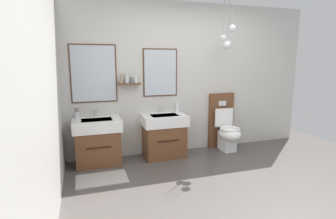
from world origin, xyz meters
TOP-DOWN VIEW (x-y plane):
  - ground_plane at (0.00, 0.00)m, footprint 5.69×4.89m
  - wall_back at (-0.02, 1.78)m, footprint 4.49×0.64m
  - wall_left at (-2.19, 0.00)m, footprint 0.12×3.69m
  - bath_mat at (-1.63, 0.92)m, footprint 0.68×0.44m
  - vanity_sink_left at (-1.63, 1.52)m, footprint 0.72×0.50m
  - tap_on_left_sink at (-1.63, 1.70)m, footprint 0.03×0.13m
  - vanity_sink_right at (-0.56, 1.52)m, footprint 0.72×0.50m
  - tap_on_right_sink at (-0.56, 1.70)m, footprint 0.03×0.13m
  - toilet at (0.60, 1.53)m, footprint 0.48×0.63m
  - toothbrush_cup at (-1.91, 1.69)m, footprint 0.07×0.07m
  - soap_dispenser at (-0.27, 1.70)m, footprint 0.06×0.06m

SIDE VIEW (x-z plane):
  - ground_plane at x=0.00m, z-range -0.10..0.00m
  - bath_mat at x=-1.63m, z-range 0.00..0.01m
  - vanity_sink_left at x=-1.63m, z-range 0.02..0.73m
  - vanity_sink_right at x=-0.56m, z-range 0.02..0.73m
  - toilet at x=0.60m, z-range -0.12..0.88m
  - toothbrush_cup at x=-1.91m, z-range 0.67..0.87m
  - tap_on_left_sink at x=-1.63m, z-range 0.72..0.84m
  - tap_on_right_sink at x=-0.56m, z-range 0.72..0.84m
  - soap_dispenser at x=-0.27m, z-range 0.70..0.89m
  - wall_left at x=-2.19m, z-range 0.00..2.55m
  - wall_back at x=-0.02m, z-range 0.00..2.55m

